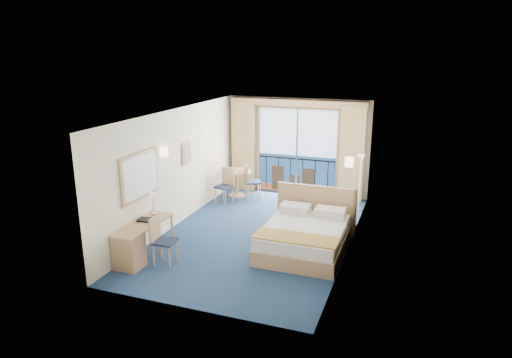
% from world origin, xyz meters
% --- Properties ---
extents(floor, '(6.50, 6.50, 0.00)m').
position_xyz_m(floor, '(0.00, 0.00, 0.00)').
color(floor, navy).
rests_on(floor, ground).
extents(room_walls, '(4.04, 6.54, 2.72)m').
position_xyz_m(room_walls, '(0.00, 0.00, 1.78)').
color(room_walls, beige).
rests_on(room_walls, ground).
extents(balcony_door, '(2.36, 0.03, 2.52)m').
position_xyz_m(balcony_door, '(-0.01, 3.22, 1.14)').
color(balcony_door, navy).
rests_on(balcony_door, room_walls).
extents(curtain_left, '(0.65, 0.22, 2.55)m').
position_xyz_m(curtain_left, '(-1.55, 3.07, 1.28)').
color(curtain_left, tan).
rests_on(curtain_left, room_walls).
extents(curtain_right, '(0.65, 0.22, 2.55)m').
position_xyz_m(curtain_right, '(1.55, 3.07, 1.28)').
color(curtain_right, tan).
rests_on(curtain_right, room_walls).
extents(pelmet, '(3.80, 0.25, 0.18)m').
position_xyz_m(pelmet, '(0.00, 3.10, 2.58)').
color(pelmet, tan).
rests_on(pelmet, room_walls).
extents(mirror, '(0.05, 1.25, 0.95)m').
position_xyz_m(mirror, '(-1.97, -1.50, 1.55)').
color(mirror, tan).
rests_on(mirror, room_walls).
extents(wall_print, '(0.04, 0.42, 0.52)m').
position_xyz_m(wall_print, '(-1.97, 0.45, 1.60)').
color(wall_print, tan).
rests_on(wall_print, room_walls).
extents(sconce_left, '(0.18, 0.18, 0.18)m').
position_xyz_m(sconce_left, '(-1.94, -0.60, 1.85)').
color(sconce_left, beige).
rests_on(sconce_left, room_walls).
extents(sconce_right, '(0.18, 0.18, 0.18)m').
position_xyz_m(sconce_right, '(1.94, -0.15, 1.85)').
color(sconce_right, beige).
rests_on(sconce_right, room_walls).
extents(bed, '(1.76, 2.09, 1.11)m').
position_xyz_m(bed, '(1.18, -0.48, 0.31)').
color(bed, tan).
rests_on(bed, ground).
extents(nightstand, '(0.47, 0.44, 0.61)m').
position_xyz_m(nightstand, '(1.75, 1.05, 0.31)').
color(nightstand, '#AB795A').
rests_on(nightstand, ground).
extents(phone, '(0.22, 0.18, 0.09)m').
position_xyz_m(phone, '(1.72, 1.08, 0.65)').
color(phone, silver).
rests_on(phone, nightstand).
extents(armchair, '(0.97, 0.97, 0.63)m').
position_xyz_m(armchair, '(1.28, 1.37, 0.32)').
color(armchair, '#4D545E').
rests_on(armchair, ground).
extents(floor_lamp, '(0.20, 0.20, 1.45)m').
position_xyz_m(floor_lamp, '(1.88, 2.36, 1.10)').
color(floor_lamp, silver).
rests_on(floor_lamp, ground).
extents(desk, '(0.51, 1.48, 0.69)m').
position_xyz_m(desk, '(-1.74, -2.25, 0.38)').
color(desk, tan).
rests_on(desk, ground).
extents(desk_chair, '(0.44, 0.43, 0.94)m').
position_xyz_m(desk_chair, '(-1.28, -1.98, 0.53)').
color(desk_chair, '#1C2641').
rests_on(desk_chair, ground).
extents(folder, '(0.36, 0.29, 0.03)m').
position_xyz_m(folder, '(-1.78, -1.68, 0.71)').
color(folder, black).
rests_on(folder, desk).
extents(desk_lamp, '(0.12, 0.12, 0.45)m').
position_xyz_m(desk_lamp, '(-1.82, -1.32, 1.03)').
color(desk_lamp, silver).
rests_on(desk_lamp, desk).
extents(round_table, '(0.82, 0.82, 0.74)m').
position_xyz_m(round_table, '(-1.48, 2.36, 0.56)').
color(round_table, tan).
rests_on(round_table, ground).
extents(table_chair_a, '(0.57, 0.56, 0.96)m').
position_xyz_m(table_chair_a, '(-1.07, 2.33, 0.54)').
color(table_chair_a, '#1C2641').
rests_on(table_chair_a, ground).
extents(table_chair_b, '(0.48, 0.49, 0.92)m').
position_xyz_m(table_chair_b, '(-1.57, 1.80, 0.52)').
color(table_chair_b, '#1C2641').
rests_on(table_chair_b, ground).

